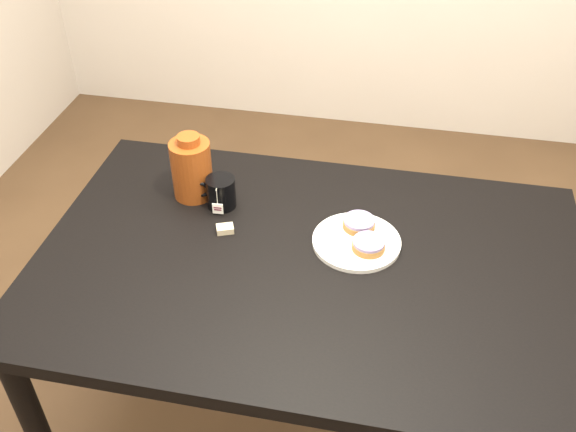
{
  "coord_description": "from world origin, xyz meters",
  "views": [
    {
      "loc": [
        0.18,
        -1.19,
        1.86
      ],
      "look_at": [
        -0.07,
        0.09,
        0.81
      ],
      "focal_mm": 40.0,
      "sensor_mm": 36.0,
      "label": 1
    }
  ],
  "objects": [
    {
      "name": "teabag_pouch",
      "position": [
        -0.24,
        0.07,
        0.76
      ],
      "size": [
        0.05,
        0.05,
        0.02
      ],
      "primitive_type": "cube",
      "rotation": [
        0.0,
        0.0,
        0.38
      ],
      "color": "#C6B793",
      "rests_on": "table"
    },
    {
      "name": "bagel_front",
      "position": [
        0.14,
        0.06,
        0.78
      ],
      "size": [
        0.12,
        0.12,
        0.03
      ],
      "color": "brown",
      "rests_on": "plate"
    },
    {
      "name": "bagel_back",
      "position": [
        0.11,
        0.14,
        0.78
      ],
      "size": [
        0.12,
        0.12,
        0.03
      ],
      "color": "brown",
      "rests_on": "plate"
    },
    {
      "name": "plate",
      "position": [
        0.11,
        0.09,
        0.76
      ],
      "size": [
        0.23,
        0.23,
        0.02
      ],
      "color": "white",
      "rests_on": "table"
    },
    {
      "name": "table",
      "position": [
        0.0,
        0.0,
        0.67
      ],
      "size": [
        1.4,
        0.9,
        0.75
      ],
      "color": "black",
      "rests_on": "ground_plane"
    },
    {
      "name": "bagel_package",
      "position": [
        -0.37,
        0.21,
        0.84
      ],
      "size": [
        0.12,
        0.12,
        0.19
      ],
      "rotation": [
        0.0,
        0.0,
        -0.02
      ],
      "color": "#60240C",
      "rests_on": "table"
    },
    {
      "name": "mug",
      "position": [
        -0.28,
        0.18,
        0.8
      ],
      "size": [
        0.12,
        0.09,
        0.09
      ],
      "rotation": [
        0.0,
        0.0,
        0.05
      ],
      "color": "black",
      "rests_on": "table"
    },
    {
      "name": "ground_plane",
      "position": [
        0.0,
        0.0,
        0.0
      ],
      "size": [
        4.0,
        4.0,
        0.0
      ],
      "primitive_type": "plane",
      "color": "brown"
    }
  ]
}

